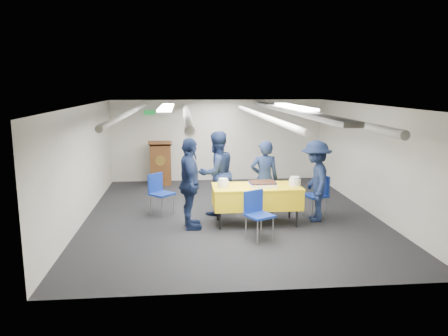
{
  "coord_description": "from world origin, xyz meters",
  "views": [
    {
      "loc": [
        -0.99,
        -8.85,
        2.7
      ],
      "look_at": [
        -0.16,
        -0.2,
        1.05
      ],
      "focal_mm": 35.0,
      "sensor_mm": 36.0,
      "label": 1
    }
  ],
  "objects": [
    {
      "name": "sailor_b",
      "position": [
        -0.29,
        0.11,
        0.88
      ],
      "size": [
        1.08,
        1.01,
        1.77
      ],
      "primitive_type": "imported",
      "rotation": [
        0.0,
        0.0,
        3.67
      ],
      "color": "#0E1732",
      "rests_on": "ground"
    },
    {
      "name": "chair_left",
      "position": [
        -1.51,
        0.21,
        0.53
      ],
      "size": [
        0.59,
        0.59,
        0.87
      ],
      "color": "gray",
      "rests_on": "ground"
    },
    {
      "name": "sailor_d",
      "position": [
        1.65,
        -0.53,
        0.82
      ],
      "size": [
        0.75,
        1.13,
        1.63
      ],
      "primitive_type": "imported",
      "rotation": [
        0.0,
        0.0,
        -1.71
      ],
      "color": "#0E1732",
      "rests_on": "ground"
    },
    {
      "name": "room_shell",
      "position": [
        0.09,
        0.41,
        1.81
      ],
      "size": [
        6.0,
        7.0,
        2.3
      ],
      "color": "beige",
      "rests_on": "ground"
    },
    {
      "name": "ground",
      "position": [
        0.0,
        0.0,
        0.0
      ],
      "size": [
        7.0,
        7.0,
        0.0
      ],
      "primitive_type": "plane",
      "color": "black",
      "rests_on": "ground"
    },
    {
      "name": "sheet_cake",
      "position": [
        0.54,
        -0.68,
        0.81
      ],
      "size": [
        0.53,
        0.41,
        0.09
      ],
      "color": "white",
      "rests_on": "serving_table"
    },
    {
      "name": "chair_right",
      "position": [
        1.81,
        -0.27,
        0.53
      ],
      "size": [
        0.52,
        0.52,
        0.87
      ],
      "color": "gray",
      "rests_on": "ground"
    },
    {
      "name": "chair_near",
      "position": [
        0.3,
        -1.5,
        0.53
      ],
      "size": [
        0.57,
        0.57,
        0.87
      ],
      "color": "gray",
      "rests_on": "ground"
    },
    {
      "name": "serving_table",
      "position": [
        0.43,
        -0.65,
        0.56
      ],
      "size": [
        1.72,
        0.82,
        0.77
      ],
      "color": "black",
      "rests_on": "ground"
    },
    {
      "name": "sailor_c",
      "position": [
        -0.87,
        -0.81,
        0.87
      ],
      "size": [
        0.5,
        1.05,
        1.75
      ],
      "primitive_type": "imported",
      "rotation": [
        0.0,
        0.0,
        1.64
      ],
      "color": "#0E1732",
      "rests_on": "ground"
    },
    {
      "name": "plate_stack_left",
      "position": [
        -0.23,
        -0.7,
        0.85
      ],
      "size": [
        0.22,
        0.22,
        0.17
      ],
      "color": "white",
      "rests_on": "serving_table"
    },
    {
      "name": "sailor_a",
      "position": [
        0.68,
        -0.15,
        0.8
      ],
      "size": [
        0.59,
        0.39,
        1.6
      ],
      "primitive_type": "imported",
      "rotation": [
        0.0,
        0.0,
        3.12
      ],
      "color": "#0E1732",
      "rests_on": "ground"
    },
    {
      "name": "podium",
      "position": [
        -1.6,
        3.05,
        0.61
      ],
      "size": [
        0.62,
        0.53,
        1.25
      ],
      "color": "brown",
      "rests_on": "ground"
    },
    {
      "name": "plate_stack_right",
      "position": [
        1.18,
        -0.7,
        0.85
      ],
      "size": [
        0.23,
        0.23,
        0.18
      ],
      "color": "white",
      "rests_on": "serving_table"
    }
  ]
}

